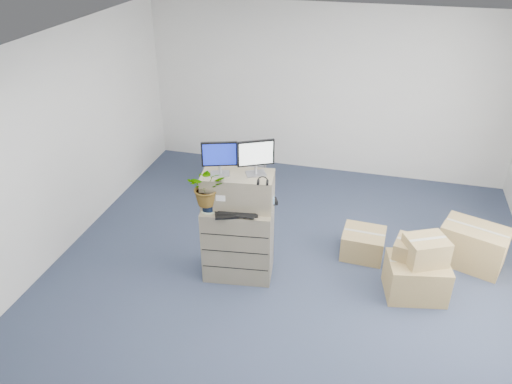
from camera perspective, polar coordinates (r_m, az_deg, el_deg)
ground at (r=6.07m, az=2.74°, el=-11.92°), size 7.00×7.00×0.00m
wall_back at (r=8.43m, az=8.15°, el=11.27°), size 6.00×0.02×2.80m
filing_cabinet_lower at (r=6.13m, az=-2.04°, el=-5.62°), size 0.89×0.61×0.97m
filing_cabinet_upper at (r=5.80m, az=-2.08°, el=0.21°), size 0.87×0.52×0.41m
monitor_left at (r=5.61m, az=-4.18°, el=4.06°), size 0.40×0.22×0.40m
monitor_right at (r=5.60m, az=-0.02°, el=4.17°), size 0.39×0.24×0.42m
headphones at (r=5.49m, az=0.79°, el=1.25°), size 0.12×0.03×0.12m
keyboard at (r=5.73m, az=-2.29°, el=-2.45°), size 0.53×0.36×0.03m
mouse at (r=5.75m, az=1.48°, el=-2.31°), size 0.09×0.07×0.03m
water_bottle at (r=5.87m, az=-1.70°, el=-0.52°), size 0.06×0.06×0.22m
phone_dock at (r=5.87m, az=-2.11°, el=-1.31°), size 0.06×0.05×0.11m
external_drive at (r=5.94m, az=1.66°, el=-1.09°), size 0.20×0.17×0.05m
tissue_box at (r=5.85m, az=1.10°, el=-0.88°), size 0.23×0.16×0.08m
potted_plant at (r=5.71m, az=-5.53°, el=0.12°), size 0.51×0.55×0.45m
office_chair at (r=8.00m, az=-1.79°, el=2.46°), size 0.73×0.69×0.73m
cardboard_boxes at (r=6.53m, az=18.91°, el=-7.11°), size 2.09×1.47×0.79m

